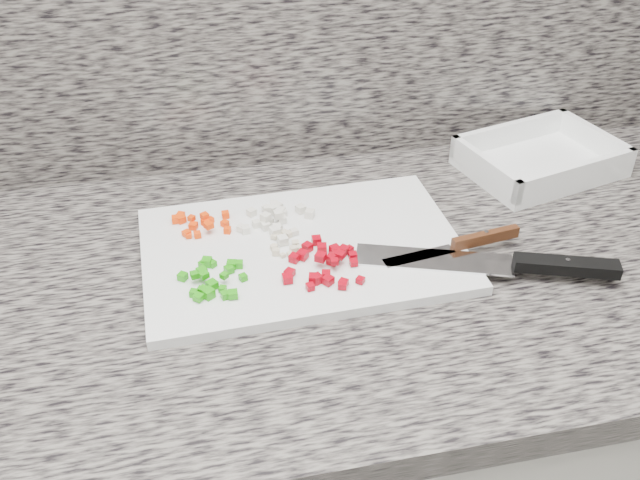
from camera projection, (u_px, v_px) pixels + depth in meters
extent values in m
cube|color=slate|center=(240.00, 289.00, 0.94)|extent=(3.96, 0.64, 0.04)
cube|color=white|center=(303.00, 250.00, 0.97)|extent=(0.44, 0.30, 0.01)
cube|color=#F53B05|center=(176.00, 219.00, 1.01)|extent=(0.01, 0.01, 0.01)
cube|color=#F53B05|center=(225.00, 214.00, 1.02)|extent=(0.01, 0.01, 0.01)
cube|color=#F53B05|center=(225.00, 223.00, 1.00)|extent=(0.01, 0.01, 0.01)
cube|color=#F53B05|center=(193.00, 226.00, 0.99)|extent=(0.01, 0.01, 0.01)
cube|color=#F53B05|center=(209.00, 225.00, 0.98)|extent=(0.01, 0.01, 0.01)
cube|color=#F53B05|center=(192.00, 218.00, 1.00)|extent=(0.01, 0.01, 0.01)
cube|color=#F53B05|center=(187.00, 233.00, 0.98)|extent=(0.01, 0.01, 0.01)
cube|color=#F53B05|center=(225.00, 216.00, 1.02)|extent=(0.01, 0.01, 0.01)
cube|color=#F53B05|center=(189.00, 236.00, 0.98)|extent=(0.01, 0.01, 0.01)
cube|color=#F53B05|center=(197.00, 235.00, 0.98)|extent=(0.01, 0.01, 0.01)
cube|color=#F53B05|center=(205.00, 216.00, 1.00)|extent=(0.01, 0.01, 0.01)
cube|color=#F53B05|center=(206.00, 222.00, 1.00)|extent=(0.01, 0.01, 0.01)
cube|color=#F53B05|center=(210.00, 220.00, 1.01)|extent=(0.01, 0.01, 0.01)
cube|color=#F53B05|center=(181.00, 216.00, 1.01)|extent=(0.01, 0.01, 0.01)
cube|color=#F53B05|center=(181.00, 219.00, 1.01)|extent=(0.02, 0.02, 0.01)
cube|color=#F53B05|center=(227.00, 230.00, 0.99)|extent=(0.01, 0.01, 0.01)
cube|color=#F53B05|center=(181.00, 220.00, 1.01)|extent=(0.01, 0.01, 0.01)
cube|color=silver|center=(266.00, 226.00, 0.99)|extent=(0.01, 0.01, 0.01)
cube|color=silver|center=(266.00, 209.00, 1.03)|extent=(0.01, 0.01, 0.01)
cube|color=silver|center=(267.00, 209.00, 1.01)|extent=(0.01, 0.01, 0.01)
cube|color=silver|center=(278.00, 227.00, 0.99)|extent=(0.01, 0.01, 0.01)
cube|color=silver|center=(283.00, 240.00, 0.96)|extent=(0.01, 0.01, 0.01)
cube|color=silver|center=(246.00, 230.00, 0.99)|extent=(0.01, 0.01, 0.01)
cube|color=silver|center=(301.00, 209.00, 1.03)|extent=(0.02, 0.02, 0.01)
cube|color=silver|center=(277.00, 228.00, 0.99)|extent=(0.01, 0.01, 0.01)
cube|color=silver|center=(266.00, 217.00, 0.99)|extent=(0.02, 0.02, 0.01)
cube|color=silver|center=(242.00, 228.00, 0.99)|extent=(0.01, 0.01, 0.01)
cube|color=silver|center=(281.00, 211.00, 1.02)|extent=(0.02, 0.02, 0.01)
cube|color=silver|center=(283.00, 213.00, 1.02)|extent=(0.01, 0.01, 0.01)
cube|color=silver|center=(252.00, 212.00, 1.02)|extent=(0.02, 0.02, 0.01)
cube|color=silver|center=(278.00, 215.00, 1.00)|extent=(0.01, 0.01, 0.01)
cube|color=silver|center=(275.00, 232.00, 0.98)|extent=(0.02, 0.02, 0.01)
cube|color=silver|center=(256.00, 224.00, 1.00)|extent=(0.01, 0.01, 0.01)
cube|color=silver|center=(274.00, 205.00, 1.04)|extent=(0.01, 0.01, 0.01)
cube|color=silver|center=(310.00, 214.00, 1.02)|extent=(0.02, 0.02, 0.01)
cube|color=silver|center=(269.00, 221.00, 1.00)|extent=(0.02, 0.02, 0.01)
cube|color=silver|center=(271.00, 209.00, 1.02)|extent=(0.02, 0.02, 0.01)
cube|color=silver|center=(277.00, 206.00, 1.03)|extent=(0.02, 0.02, 0.01)
cube|color=silver|center=(282.00, 219.00, 1.01)|extent=(0.01, 0.01, 0.01)
cube|color=silver|center=(294.00, 232.00, 0.98)|extent=(0.01, 0.01, 0.01)
cube|color=#21960D|center=(231.00, 264.00, 0.92)|extent=(0.01, 0.01, 0.01)
cube|color=#21960D|center=(209.00, 293.00, 0.87)|extent=(0.02, 0.02, 0.01)
cube|color=#21960D|center=(201.00, 290.00, 0.88)|extent=(0.01, 0.01, 0.01)
cube|color=#21960D|center=(194.00, 293.00, 0.87)|extent=(0.01, 0.01, 0.01)
cube|color=#21960D|center=(225.00, 295.00, 0.87)|extent=(0.01, 0.01, 0.01)
cube|color=#21960D|center=(224.00, 276.00, 0.89)|extent=(0.01, 0.01, 0.01)
cube|color=#21960D|center=(202.00, 271.00, 0.90)|extent=(0.02, 0.02, 0.01)
cube|color=#21960D|center=(239.00, 264.00, 0.92)|extent=(0.01, 0.01, 0.01)
cube|color=#21960D|center=(198.00, 297.00, 0.87)|extent=(0.02, 0.02, 0.01)
cube|color=#21960D|center=(194.00, 275.00, 0.89)|extent=(0.01, 0.01, 0.01)
cube|color=#21960D|center=(203.00, 290.00, 0.88)|extent=(0.02, 0.02, 0.01)
cube|color=#21960D|center=(243.00, 277.00, 0.90)|extent=(0.01, 0.01, 0.01)
cube|color=#21960D|center=(203.00, 264.00, 0.92)|extent=(0.01, 0.01, 0.01)
cube|color=#21960D|center=(207.00, 262.00, 0.92)|extent=(0.02, 0.02, 0.01)
cube|color=#21960D|center=(212.00, 264.00, 0.92)|extent=(0.01, 0.01, 0.01)
cube|color=#21960D|center=(229.00, 269.00, 0.91)|extent=(0.01, 0.01, 0.01)
cube|color=#21960D|center=(233.00, 294.00, 0.87)|extent=(0.01, 0.01, 0.01)
cube|color=#21960D|center=(223.00, 289.00, 0.88)|extent=(0.01, 0.01, 0.01)
cube|color=#21960D|center=(183.00, 276.00, 0.90)|extent=(0.01, 0.01, 0.01)
cube|color=#21960D|center=(204.00, 275.00, 0.89)|extent=(0.01, 0.01, 0.01)
cube|color=#21960D|center=(212.00, 285.00, 0.89)|extent=(0.02, 0.02, 0.01)
cube|color=#9D0210|center=(344.00, 250.00, 0.95)|extent=(0.02, 0.02, 0.01)
cube|color=#9D0210|center=(343.00, 285.00, 0.89)|extent=(0.01, 0.01, 0.01)
cube|color=#9D0210|center=(314.00, 279.00, 0.89)|extent=(0.02, 0.02, 0.01)
cube|color=#9D0210|center=(317.00, 279.00, 0.90)|extent=(0.02, 0.02, 0.01)
cube|color=#9D0210|center=(307.00, 247.00, 0.95)|extent=(0.02, 0.02, 0.01)
cube|color=#9D0210|center=(294.00, 258.00, 0.93)|extent=(0.02, 0.02, 0.01)
cube|color=#9D0210|center=(337.00, 254.00, 0.94)|extent=(0.01, 0.01, 0.01)
cube|color=#9D0210|center=(343.00, 283.00, 0.89)|extent=(0.01, 0.01, 0.01)
cube|color=#9D0210|center=(332.00, 259.00, 0.93)|extent=(0.02, 0.02, 0.01)
cube|color=#9D0210|center=(303.00, 255.00, 0.94)|extent=(0.02, 0.02, 0.01)
cube|color=#9D0210|center=(349.00, 250.00, 0.95)|extent=(0.01, 0.01, 0.01)
cube|color=#9D0210|center=(335.00, 258.00, 0.93)|extent=(0.01, 0.01, 0.01)
cube|color=#9D0210|center=(287.00, 278.00, 0.90)|extent=(0.01, 0.01, 0.01)
cube|color=#9D0210|center=(326.00, 275.00, 0.90)|extent=(0.01, 0.01, 0.01)
cube|color=#9D0210|center=(322.00, 248.00, 0.95)|extent=(0.01, 0.01, 0.01)
cube|color=#9D0210|center=(343.00, 251.00, 0.94)|extent=(0.02, 0.02, 0.01)
cube|color=#9D0210|center=(331.00, 258.00, 0.92)|extent=(0.01, 0.01, 0.01)
cube|color=#9D0210|center=(328.00, 280.00, 0.89)|extent=(0.02, 0.02, 0.01)
cube|color=#9D0210|center=(335.00, 250.00, 0.95)|extent=(0.02, 0.02, 0.01)
cube|color=#9D0210|center=(310.00, 287.00, 0.88)|extent=(0.01, 0.01, 0.01)
cube|color=#9D0210|center=(334.00, 261.00, 0.91)|extent=(0.01, 0.01, 0.01)
cube|color=#9D0210|center=(354.00, 262.00, 0.92)|extent=(0.01, 0.01, 0.01)
cube|color=#9D0210|center=(340.00, 255.00, 0.92)|extent=(0.02, 0.02, 0.01)
cube|color=#9D0210|center=(360.00, 280.00, 0.90)|extent=(0.01, 0.01, 0.01)
cube|color=#9D0210|center=(290.00, 273.00, 0.91)|extent=(0.02, 0.02, 0.01)
cube|color=#9D0210|center=(353.00, 256.00, 0.94)|extent=(0.01, 0.01, 0.01)
cube|color=#9D0210|center=(321.00, 257.00, 0.92)|extent=(0.02, 0.02, 0.01)
cube|color=#9D0210|center=(316.00, 240.00, 0.96)|extent=(0.01, 0.01, 0.01)
cube|color=beige|center=(283.00, 238.00, 0.97)|extent=(0.01, 0.01, 0.01)
cube|color=beige|center=(274.00, 247.00, 0.95)|extent=(0.01, 0.01, 0.01)
cube|color=beige|center=(286.00, 233.00, 0.98)|extent=(0.01, 0.01, 0.01)
cube|color=beige|center=(285.00, 233.00, 0.98)|extent=(0.01, 0.01, 0.01)
cube|color=beige|center=(281.00, 237.00, 0.98)|extent=(0.01, 0.01, 0.00)
cube|color=beige|center=(274.00, 236.00, 0.97)|extent=(0.01, 0.01, 0.01)
cube|color=beige|center=(299.00, 248.00, 0.95)|extent=(0.01, 0.01, 0.01)
cube|color=beige|center=(290.00, 254.00, 0.94)|extent=(0.01, 0.01, 0.01)
cube|color=beige|center=(295.00, 243.00, 0.96)|extent=(0.01, 0.01, 0.01)
cube|color=beige|center=(275.00, 248.00, 0.95)|extent=(0.01, 0.01, 0.01)
cube|color=beige|center=(293.00, 249.00, 0.95)|extent=(0.01, 0.01, 0.01)
cube|color=beige|center=(283.00, 255.00, 0.94)|extent=(0.01, 0.01, 0.00)
cube|color=beige|center=(276.00, 252.00, 0.94)|extent=(0.01, 0.01, 0.01)
cube|color=beige|center=(289.00, 234.00, 0.98)|extent=(0.01, 0.01, 0.01)
cube|color=silver|center=(434.00, 260.00, 0.93)|extent=(0.21, 0.11, 0.00)
cube|color=black|center=(566.00, 266.00, 0.91)|extent=(0.13, 0.07, 0.02)
cylinder|color=silver|center=(568.00, 260.00, 0.91)|extent=(0.01, 0.01, 0.00)
cube|color=silver|center=(419.00, 257.00, 0.94)|extent=(0.10, 0.03, 0.00)
cube|color=#4C2713|center=(485.00, 238.00, 0.97)|extent=(0.10, 0.03, 0.02)
cylinder|color=silver|center=(486.00, 232.00, 0.96)|extent=(0.01, 0.01, 0.00)
cube|color=white|center=(539.00, 166.00, 1.16)|extent=(0.27, 0.22, 0.01)
cube|color=white|center=(510.00, 133.00, 1.20)|extent=(0.23, 0.07, 0.04)
cube|color=white|center=(576.00, 175.00, 1.09)|extent=(0.23, 0.07, 0.04)
cube|color=white|center=(594.00, 139.00, 1.18)|extent=(0.05, 0.17, 0.04)
cube|color=white|center=(485.00, 168.00, 1.10)|extent=(0.05, 0.17, 0.04)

